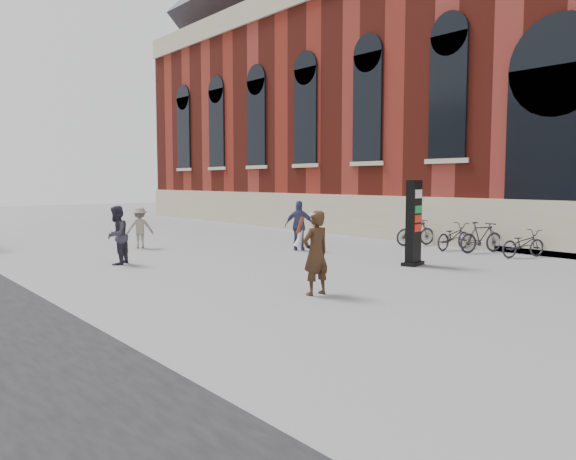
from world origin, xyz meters
TOP-DOWN VIEW (x-y plane):
  - ground at (0.00, 0.00)m, footprint 100.00×100.00m
  - station at (15.48, 6.00)m, footprint 12.15×44.50m
  - info_pylon at (4.58, 1.60)m, footprint 0.85×0.58m
  - woman at (-0.40, 0.21)m, footprint 0.68×0.61m
  - pedestrian_a at (-1.97, 7.05)m, footprint 1.04×1.04m
  - pedestrian_b at (0.24, 10.40)m, footprint 1.09×0.86m
  - pedestrian_c at (4.27, 6.29)m, footprint 1.01×1.01m
  - bike_4 at (8.60, 0.46)m, footprint 1.77×1.05m
  - bike_5 at (8.60, 1.93)m, footprint 1.82×1.00m
  - bike_6 at (8.60, 3.03)m, footprint 1.80×0.64m
  - bike_7 at (8.60, 4.68)m, footprint 1.75×0.92m

SIDE VIEW (x-z plane):
  - ground at x=0.00m, z-range 0.00..0.00m
  - bike_4 at x=8.60m, z-range 0.00..0.88m
  - bike_6 at x=8.60m, z-range 0.00..0.95m
  - bike_7 at x=8.60m, z-range 0.00..1.01m
  - bike_5 at x=8.60m, z-range 0.00..1.05m
  - pedestrian_b at x=0.24m, z-range 0.00..1.48m
  - pedestrian_a at x=-1.97m, z-range 0.00..1.70m
  - pedestrian_c at x=4.27m, z-range 0.00..1.73m
  - woman at x=-0.40m, z-range 0.02..1.82m
  - info_pylon at x=4.58m, z-range 0.00..2.43m
  - station at x=15.48m, z-range -1.49..17.66m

